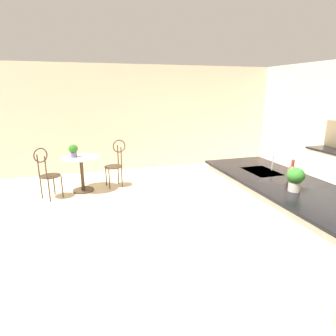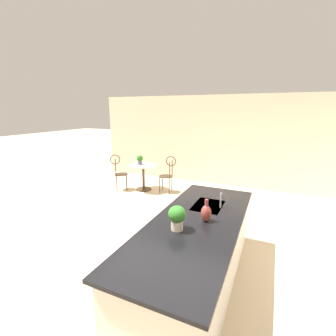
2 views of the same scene
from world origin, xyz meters
TOP-DOWN VIEW (x-y plane):
  - ground_plane at (0.00, 0.00)m, footprint 40.00×40.00m
  - wall_left_window at (-4.26, 0.00)m, footprint 0.12×7.80m
  - kitchen_island at (0.30, 0.85)m, footprint 2.80×1.06m
  - bistro_table at (-2.78, -1.72)m, footprint 0.80×0.80m
  - chair_near_window at (-2.89, -1.00)m, footprint 0.43×0.51m
  - chair_by_island at (-2.50, -2.36)m, footprint 0.53×0.53m
  - sink_faucet at (-0.25, 1.03)m, footprint 0.02×0.02m
  - potted_plant_on_table at (-2.82, -1.85)m, footprint 0.19×0.19m
  - potted_plant_counter_near at (0.60, 0.71)m, footprint 0.21×0.21m
  - vase_on_counter at (0.25, 0.96)m, footprint 0.13×0.13m

SIDE VIEW (x-z plane):
  - ground_plane at x=0.00m, z-range 0.00..0.00m
  - bistro_table at x=-2.78m, z-range 0.08..0.82m
  - kitchen_island at x=0.30m, z-range 0.00..0.92m
  - chair_near_window at x=-2.89m, z-range 0.05..1.09m
  - chair_by_island at x=-2.50m, z-range 0.05..1.09m
  - potted_plant_on_table at x=-2.82m, z-range 0.76..1.02m
  - sink_faucet at x=-0.25m, z-range 0.92..1.14m
  - vase_on_counter at x=0.25m, z-range 0.89..1.17m
  - potted_plant_counter_near at x=0.60m, z-range 0.94..1.23m
  - wall_left_window at x=-4.26m, z-range 0.00..2.70m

